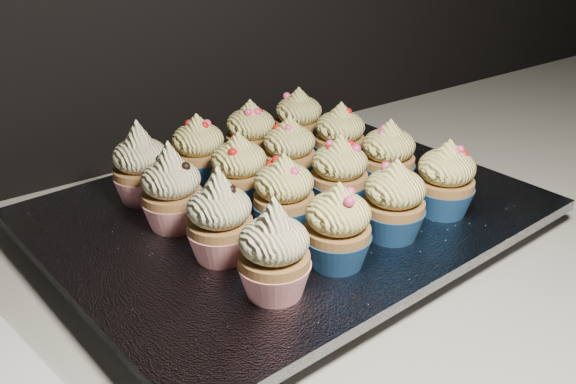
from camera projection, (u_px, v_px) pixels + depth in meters
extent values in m
cube|color=beige|center=(279.00, 270.00, 0.69)|extent=(2.44, 0.64, 0.04)
cube|color=black|center=(288.00, 223.00, 0.72)|extent=(0.49, 0.39, 0.02)
cube|color=silver|center=(288.00, 210.00, 0.71)|extent=(0.54, 0.43, 0.01)
cone|color=red|center=(274.00, 278.00, 0.55)|extent=(0.06, 0.06, 0.03)
ellipsoid|color=beige|center=(274.00, 240.00, 0.53)|extent=(0.06, 0.06, 0.04)
cone|color=beige|center=(274.00, 211.00, 0.52)|extent=(0.03, 0.03, 0.03)
cone|color=navy|center=(337.00, 250.00, 0.59)|extent=(0.06, 0.06, 0.03)
ellipsoid|color=#FFEC80|center=(338.00, 213.00, 0.58)|extent=(0.06, 0.06, 0.04)
cone|color=#FFEC80|center=(339.00, 191.00, 0.57)|extent=(0.03, 0.03, 0.02)
cone|color=navy|center=(392.00, 223.00, 0.64)|extent=(0.06, 0.06, 0.03)
ellipsoid|color=#FFEC80|center=(395.00, 189.00, 0.62)|extent=(0.06, 0.06, 0.04)
cone|color=#FFEC80|center=(397.00, 167.00, 0.61)|extent=(0.03, 0.03, 0.02)
cone|color=navy|center=(443.00, 200.00, 0.68)|extent=(0.06, 0.06, 0.03)
ellipsoid|color=#FFEC80|center=(447.00, 167.00, 0.67)|extent=(0.06, 0.06, 0.04)
cone|color=#FFEC80|center=(449.00, 147.00, 0.66)|extent=(0.03, 0.03, 0.02)
cone|color=red|center=(221.00, 243.00, 0.60)|extent=(0.06, 0.06, 0.03)
ellipsoid|color=beige|center=(219.00, 207.00, 0.59)|extent=(0.06, 0.06, 0.04)
cone|color=beige|center=(218.00, 180.00, 0.57)|extent=(0.03, 0.03, 0.03)
cone|color=navy|center=(284.00, 216.00, 0.65)|extent=(0.06, 0.06, 0.03)
ellipsoid|color=#FFEC80|center=(284.00, 182.00, 0.64)|extent=(0.06, 0.06, 0.04)
cone|color=#FFEC80|center=(284.00, 161.00, 0.63)|extent=(0.03, 0.03, 0.02)
cone|color=navy|center=(338.00, 194.00, 0.70)|extent=(0.06, 0.06, 0.03)
ellipsoid|color=#FFEC80|center=(340.00, 162.00, 0.68)|extent=(0.06, 0.06, 0.04)
cone|color=#FFEC80|center=(341.00, 142.00, 0.67)|extent=(0.03, 0.03, 0.02)
cone|color=navy|center=(387.00, 176.00, 0.74)|extent=(0.06, 0.06, 0.03)
ellipsoid|color=#FFEC80|center=(389.00, 145.00, 0.72)|extent=(0.06, 0.06, 0.04)
cone|color=#FFEC80|center=(390.00, 126.00, 0.71)|extent=(0.03, 0.03, 0.02)
cone|color=red|center=(174.00, 213.00, 0.66)|extent=(0.06, 0.06, 0.03)
ellipsoid|color=beige|center=(171.00, 179.00, 0.64)|extent=(0.06, 0.06, 0.04)
cone|color=beige|center=(168.00, 154.00, 0.63)|extent=(0.03, 0.03, 0.03)
cone|color=navy|center=(240.00, 191.00, 0.70)|extent=(0.06, 0.06, 0.03)
ellipsoid|color=#FFEC80|center=(239.00, 159.00, 0.69)|extent=(0.06, 0.06, 0.04)
cone|color=#FFEC80|center=(238.00, 139.00, 0.68)|extent=(0.03, 0.03, 0.02)
cone|color=navy|center=(289.00, 172.00, 0.75)|extent=(0.06, 0.06, 0.03)
ellipsoid|color=#FFEC80|center=(289.00, 141.00, 0.73)|extent=(0.06, 0.06, 0.04)
cone|color=#FFEC80|center=(289.00, 122.00, 0.72)|extent=(0.03, 0.03, 0.02)
cone|color=navy|center=(339.00, 156.00, 0.79)|extent=(0.06, 0.06, 0.03)
ellipsoid|color=#FFEC80|center=(340.00, 127.00, 0.78)|extent=(0.06, 0.06, 0.04)
cone|color=#FFEC80|center=(341.00, 109.00, 0.77)|extent=(0.03, 0.03, 0.02)
cone|color=red|center=(143.00, 187.00, 0.71)|extent=(0.06, 0.06, 0.03)
ellipsoid|color=beige|center=(140.00, 156.00, 0.70)|extent=(0.06, 0.06, 0.04)
cone|color=beige|center=(137.00, 132.00, 0.68)|extent=(0.03, 0.03, 0.03)
cone|color=navy|center=(200.00, 170.00, 0.76)|extent=(0.06, 0.06, 0.03)
ellipsoid|color=#FFEC80|center=(198.00, 140.00, 0.74)|extent=(0.06, 0.06, 0.04)
cone|color=#FFEC80|center=(197.00, 121.00, 0.73)|extent=(0.03, 0.03, 0.02)
cone|color=navy|center=(251.00, 153.00, 0.80)|extent=(0.06, 0.06, 0.03)
ellipsoid|color=#FFEC80|center=(251.00, 124.00, 0.78)|extent=(0.06, 0.06, 0.04)
cone|color=#FFEC80|center=(250.00, 106.00, 0.77)|extent=(0.03, 0.03, 0.02)
cone|color=navy|center=(298.00, 138.00, 0.85)|extent=(0.06, 0.06, 0.03)
ellipsoid|color=#FFEC80|center=(299.00, 111.00, 0.83)|extent=(0.06, 0.06, 0.04)
cone|color=#FFEC80|center=(299.00, 93.00, 0.82)|extent=(0.03, 0.03, 0.02)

